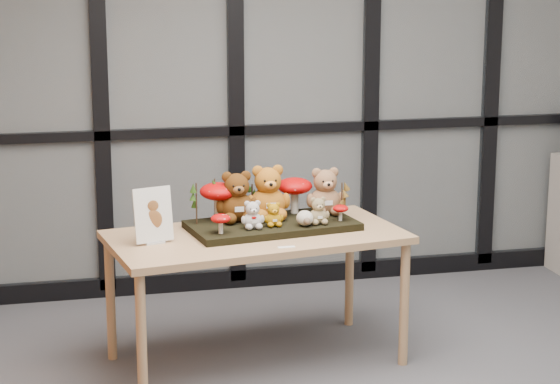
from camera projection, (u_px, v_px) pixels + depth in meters
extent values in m
plane|color=#B0ACA6|center=(303.00, 73.00, 6.54)|extent=(5.00, 0.00, 5.00)
cube|color=#2D383F|center=(304.00, 74.00, 6.51)|extent=(4.90, 0.02, 2.70)
cube|color=black|center=(303.00, 273.00, 6.81)|extent=(4.90, 0.06, 0.12)
cube|color=black|center=(304.00, 128.00, 6.59)|extent=(4.90, 0.06, 0.06)
cube|color=black|center=(100.00, 79.00, 6.22)|extent=(0.10, 0.06, 2.70)
cube|color=black|center=(236.00, 76.00, 6.41)|extent=(0.10, 0.06, 2.70)
cube|color=black|center=(371.00, 72.00, 6.61)|extent=(0.10, 0.06, 2.70)
cube|color=black|center=(492.00, 69.00, 6.80)|extent=(0.10, 0.06, 2.70)
cube|color=tan|center=(256.00, 237.00, 5.30)|extent=(1.62, 0.99, 0.04)
cylinder|color=tan|center=(142.00, 341.00, 4.82)|extent=(0.05, 0.05, 0.68)
cylinder|color=tan|center=(111.00, 299.00, 5.42)|extent=(0.05, 0.05, 0.68)
cylinder|color=tan|center=(404.00, 304.00, 5.35)|extent=(0.05, 0.05, 0.68)
cylinder|color=tan|center=(350.00, 270.00, 5.94)|extent=(0.05, 0.05, 0.68)
cube|color=black|center=(272.00, 225.00, 5.39)|extent=(0.93, 0.57, 0.04)
cube|color=silver|center=(154.00, 242.00, 5.12)|extent=(0.11, 0.09, 0.01)
cube|color=white|center=(153.00, 215.00, 5.09)|extent=(0.21, 0.10, 0.28)
ellipsoid|color=brown|center=(153.00, 220.00, 5.08)|extent=(0.09, 0.01, 0.10)
ellipsoid|color=brown|center=(153.00, 206.00, 5.07)|extent=(0.06, 0.01, 0.06)
cube|color=white|center=(287.00, 247.00, 5.04)|extent=(0.09, 0.03, 0.00)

